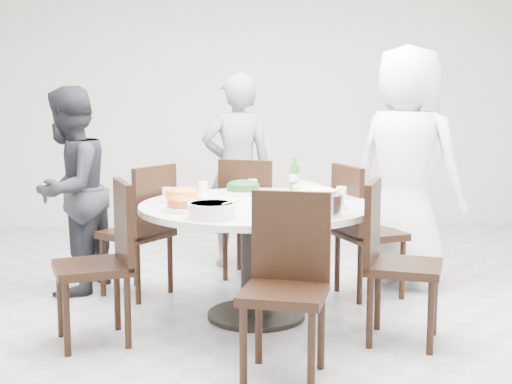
{
  "coord_description": "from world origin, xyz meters",
  "views": [
    {
      "loc": [
        -0.44,
        -4.65,
        1.48
      ],
      "look_at": [
        -0.23,
        -0.11,
        0.82
      ],
      "focal_mm": 50.0,
      "sensor_mm": 36.0,
      "label": 1
    }
  ],
  "objects_px": {
    "chair_sw": "(92,264)",
    "chair_s": "(284,289)",
    "dining_table": "(256,261)",
    "beverage_bottle": "(295,175)",
    "diner_middle": "(237,171)",
    "diner_left": "(69,191)",
    "diner_right": "(407,167)",
    "soup_bowl": "(212,210)",
    "rice_bowl": "(318,204)",
    "chair_n": "(253,218)",
    "chair_nw": "(136,230)",
    "chair_ne": "(370,231)",
    "chair_se": "(404,263)"
  },
  "relations": [
    {
      "from": "chair_sw",
      "to": "soup_bowl",
      "type": "distance_m",
      "value": 0.77
    },
    {
      "from": "diner_right",
      "to": "chair_nw",
      "type": "bearing_deg",
      "value": 48.32
    },
    {
      "from": "soup_bowl",
      "to": "chair_sw",
      "type": "bearing_deg",
      "value": 175.56
    },
    {
      "from": "dining_table",
      "to": "diner_left",
      "type": "height_order",
      "value": "diner_left"
    },
    {
      "from": "diner_middle",
      "to": "diner_left",
      "type": "xyz_separation_m",
      "value": [
        -1.23,
        -0.73,
        -0.05
      ]
    },
    {
      "from": "chair_ne",
      "to": "chair_se",
      "type": "relative_size",
      "value": 1.0
    },
    {
      "from": "chair_s",
      "to": "soup_bowl",
      "type": "xyz_separation_m",
      "value": [
        -0.37,
        0.53,
        0.32
      ]
    },
    {
      "from": "rice_bowl",
      "to": "chair_s",
      "type": "bearing_deg",
      "value": -112.85
    },
    {
      "from": "diner_middle",
      "to": "chair_ne",
      "type": "bearing_deg",
      "value": 129.12
    },
    {
      "from": "rice_bowl",
      "to": "soup_bowl",
      "type": "xyz_separation_m",
      "value": [
        -0.61,
        -0.06,
        -0.02
      ]
    },
    {
      "from": "chair_se",
      "to": "diner_middle",
      "type": "relative_size",
      "value": 0.59
    },
    {
      "from": "chair_nw",
      "to": "dining_table",
      "type": "bearing_deg",
      "value": 93.0
    },
    {
      "from": "chair_nw",
      "to": "beverage_bottle",
      "type": "relative_size",
      "value": 3.86
    },
    {
      "from": "rice_bowl",
      "to": "beverage_bottle",
      "type": "distance_m",
      "value": 0.92
    },
    {
      "from": "rice_bowl",
      "to": "chair_se",
      "type": "bearing_deg",
      "value": -8.23
    },
    {
      "from": "beverage_bottle",
      "to": "chair_ne",
      "type": "bearing_deg",
      "value": -4.06
    },
    {
      "from": "beverage_bottle",
      "to": "chair_n",
      "type": "bearing_deg",
      "value": 118.16
    },
    {
      "from": "diner_right",
      "to": "beverage_bottle",
      "type": "xyz_separation_m",
      "value": [
        -0.87,
        -0.25,
        -0.03
      ]
    },
    {
      "from": "chair_nw",
      "to": "diner_left",
      "type": "xyz_separation_m",
      "value": [
        -0.48,
        0.1,
        0.28
      ]
    },
    {
      "from": "chair_nw",
      "to": "diner_right",
      "type": "distance_m",
      "value": 2.06
    },
    {
      "from": "diner_middle",
      "to": "rice_bowl",
      "type": "relative_size",
      "value": 5.51
    },
    {
      "from": "soup_bowl",
      "to": "chair_nw",
      "type": "bearing_deg",
      "value": 118.47
    },
    {
      "from": "chair_se",
      "to": "beverage_bottle",
      "type": "distance_m",
      "value": 1.2
    },
    {
      "from": "chair_s",
      "to": "soup_bowl",
      "type": "relative_size",
      "value": 3.4
    },
    {
      "from": "chair_s",
      "to": "chair_se",
      "type": "xyz_separation_m",
      "value": [
        0.75,
        0.51,
        0.0
      ]
    },
    {
      "from": "chair_nw",
      "to": "chair_se",
      "type": "bearing_deg",
      "value": 94.5
    },
    {
      "from": "chair_ne",
      "to": "diner_left",
      "type": "height_order",
      "value": "diner_left"
    },
    {
      "from": "chair_sw",
      "to": "chair_s",
      "type": "height_order",
      "value": "same"
    },
    {
      "from": "chair_nw",
      "to": "rice_bowl",
      "type": "relative_size",
      "value": 3.25
    },
    {
      "from": "chair_n",
      "to": "beverage_bottle",
      "type": "xyz_separation_m",
      "value": [
        0.28,
        -0.52,
        0.4
      ]
    },
    {
      "from": "chair_ne",
      "to": "diner_right",
      "type": "xyz_separation_m",
      "value": [
        0.33,
        0.29,
        0.43
      ]
    },
    {
      "from": "chair_n",
      "to": "diner_left",
      "type": "relative_size",
      "value": 0.63
    },
    {
      "from": "diner_right",
      "to": "diner_left",
      "type": "xyz_separation_m",
      "value": [
        -2.49,
        -0.09,
        -0.15
      ]
    },
    {
      "from": "diner_middle",
      "to": "chair_nw",
      "type": "bearing_deg",
      "value": 42.08
    },
    {
      "from": "chair_nw",
      "to": "chair_sw",
      "type": "height_order",
      "value": "same"
    },
    {
      "from": "chair_nw",
      "to": "diner_middle",
      "type": "bearing_deg",
      "value": 174.62
    },
    {
      "from": "soup_bowl",
      "to": "chair_s",
      "type": "bearing_deg",
      "value": -54.88
    },
    {
      "from": "chair_ne",
      "to": "beverage_bottle",
      "type": "distance_m",
      "value": 0.67
    },
    {
      "from": "diner_left",
      "to": "beverage_bottle",
      "type": "xyz_separation_m",
      "value": [
        1.62,
        -0.16,
        0.12
      ]
    },
    {
      "from": "chair_s",
      "to": "soup_bowl",
      "type": "bearing_deg",
      "value": 140.89
    },
    {
      "from": "chair_nw",
      "to": "diner_middle",
      "type": "distance_m",
      "value": 1.16
    },
    {
      "from": "chair_n",
      "to": "diner_right",
      "type": "height_order",
      "value": "diner_right"
    },
    {
      "from": "chair_n",
      "to": "rice_bowl",
      "type": "distance_m",
      "value": 1.51
    },
    {
      "from": "chair_se",
      "to": "diner_left",
      "type": "height_order",
      "value": "diner_left"
    },
    {
      "from": "chair_sw",
      "to": "chair_s",
      "type": "bearing_deg",
      "value": 43.26
    },
    {
      "from": "dining_table",
      "to": "beverage_bottle",
      "type": "distance_m",
      "value": 0.76
    },
    {
      "from": "chair_ne",
      "to": "dining_table",
      "type": "bearing_deg",
      "value": 100.79
    },
    {
      "from": "chair_sw",
      "to": "diner_left",
      "type": "xyz_separation_m",
      "value": [
        -0.35,
        1.08,
        0.28
      ]
    },
    {
      "from": "diner_right",
      "to": "soup_bowl",
      "type": "height_order",
      "value": "diner_right"
    },
    {
      "from": "dining_table",
      "to": "chair_n",
      "type": "xyz_separation_m",
      "value": [
        0.02,
        1.01,
        0.1
      ]
    }
  ]
}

